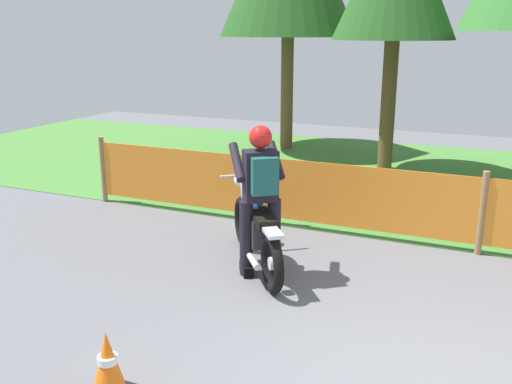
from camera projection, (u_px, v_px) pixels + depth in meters
name	position (u px, v px, depth m)	size (l,w,h in m)	color
grass_verge	(488.00, 187.00, 9.98)	(24.00, 6.77, 0.01)	#427A33
barrier_fence	(482.00, 212.00, 6.85)	(11.34, 0.08, 1.05)	olive
motorcycle_lead	(256.00, 228.00, 6.53)	(1.32, 1.68, 0.96)	black
rider_lead	(261.00, 193.00, 6.19)	(0.73, 0.78, 1.69)	black
traffic_cone	(108.00, 365.00, 4.23)	(0.32, 0.32, 0.53)	black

